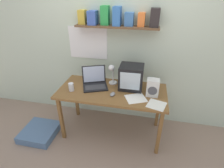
# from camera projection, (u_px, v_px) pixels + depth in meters

# --- Properties ---
(ground_plane) EXTENTS (12.00, 12.00, 0.00)m
(ground_plane) POSITION_uv_depth(u_px,v_px,m) (112.00, 131.00, 2.80)
(ground_plane) COLOR gray
(back_wall) EXTENTS (5.60, 0.24, 2.60)m
(back_wall) POSITION_uv_depth(u_px,v_px,m) (119.00, 42.00, 2.58)
(back_wall) COLOR beige
(back_wall) RESTS_ON ground_plane
(corner_desk) EXTENTS (1.50, 0.69, 0.76)m
(corner_desk) POSITION_uv_depth(u_px,v_px,m) (112.00, 95.00, 2.47)
(corner_desk) COLOR brown
(corner_desk) RESTS_ON ground_plane
(crt_monitor) EXTENTS (0.32, 0.30, 0.34)m
(crt_monitor) POSITION_uv_depth(u_px,v_px,m) (131.00, 77.00, 2.42)
(crt_monitor) COLOR black
(crt_monitor) RESTS_ON corner_desk
(laptop) EXTENTS (0.43, 0.41, 0.27)m
(laptop) POSITION_uv_depth(u_px,v_px,m) (95.00, 81.00, 2.52)
(laptop) COLOR black
(laptop) RESTS_ON corner_desk
(desk_lamp) EXTENTS (0.13, 0.16, 0.31)m
(desk_lamp) POSITION_uv_depth(u_px,v_px,m) (112.00, 72.00, 2.50)
(desk_lamp) COLOR white
(desk_lamp) RESTS_ON corner_desk
(juice_glass) EXTENTS (0.07, 0.07, 0.11)m
(juice_glass) POSITION_uv_depth(u_px,v_px,m) (71.00, 87.00, 2.40)
(juice_glass) COLOR white
(juice_glass) RESTS_ON corner_desk
(space_heater) EXTENTS (0.16, 0.13, 0.24)m
(space_heater) POSITION_uv_depth(u_px,v_px,m) (153.00, 88.00, 2.26)
(space_heater) COLOR silver
(space_heater) RESTS_ON corner_desk
(computer_mouse) EXTENTS (0.08, 0.11, 0.03)m
(computer_mouse) POSITION_uv_depth(u_px,v_px,m) (113.00, 94.00, 2.32)
(computer_mouse) COLOR gray
(computer_mouse) RESTS_ON corner_desk
(printed_handout) EXTENTS (0.32, 0.30, 0.00)m
(printed_handout) POSITION_uv_depth(u_px,v_px,m) (136.00, 98.00, 2.25)
(printed_handout) COLOR white
(printed_handout) RESTS_ON corner_desk
(loose_paper_near_monitor) EXTENTS (0.26, 0.26, 0.00)m
(loose_paper_near_monitor) POSITION_uv_depth(u_px,v_px,m) (156.00, 105.00, 2.13)
(loose_paper_near_monitor) COLOR silver
(loose_paper_near_monitor) RESTS_ON corner_desk
(floor_cushion) EXTENTS (0.50, 0.50, 0.11)m
(floor_cushion) POSITION_uv_depth(u_px,v_px,m) (40.00, 132.00, 2.70)
(floor_cushion) COLOR slate
(floor_cushion) RESTS_ON ground_plane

